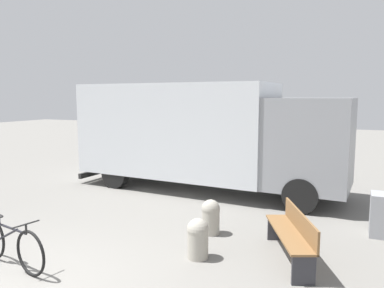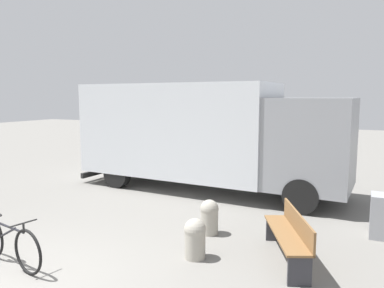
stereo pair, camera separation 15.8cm
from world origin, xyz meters
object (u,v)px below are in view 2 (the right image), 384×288
(bollard_near_bench, at_px, (195,237))
(bollard_far_bench, at_px, (209,216))
(delivery_truck, at_px, (204,133))
(park_bench, at_px, (290,233))
(bicycle_middle, at_px, (9,242))

(bollard_near_bench, xyz_separation_m, bollard_far_bench, (-0.22, 1.13, 0.00))
(bollard_near_bench, bearing_deg, delivery_truck, 111.63)
(bollard_far_bench, bearing_deg, bollard_near_bench, -79.22)
(bollard_near_bench, distance_m, bollard_far_bench, 1.15)
(park_bench, bearing_deg, bicycle_middle, 93.43)
(bicycle_middle, xyz_separation_m, bollard_far_bench, (2.35, 2.64, -0.02))
(park_bench, distance_m, bollard_far_bench, 1.75)
(delivery_truck, distance_m, bicycle_middle, 6.04)
(bicycle_middle, bearing_deg, park_bench, 38.17)
(delivery_truck, xyz_separation_m, park_bench, (3.16, -3.74, -1.20))
(park_bench, bearing_deg, bollard_far_bench, 47.76)
(park_bench, height_order, bicycle_middle, park_bench)
(bollard_near_bench, bearing_deg, bollard_far_bench, 100.78)
(park_bench, relative_size, bicycle_middle, 1.02)
(park_bench, relative_size, bollard_far_bench, 2.65)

